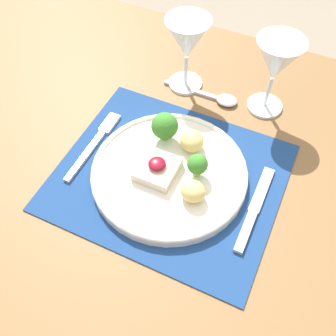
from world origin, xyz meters
The scene contains 9 objects.
ground_plane centered at (0.00, 0.00, 0.00)m, with size 8.00×8.00×0.00m, color gray.
dining_table centered at (0.00, 0.00, 0.65)m, with size 1.60×0.97×0.73m.
placemat centered at (0.00, 0.00, 0.73)m, with size 0.41×0.35×0.00m, color navy.
dinner_plate centered at (0.00, 0.01, 0.75)m, with size 0.29×0.29×0.08m.
fork centered at (-0.17, 0.01, 0.73)m, with size 0.02×0.19×0.01m.
knife centered at (0.17, -0.01, 0.73)m, with size 0.02×0.19×0.01m.
spoon centered at (0.01, 0.23, 0.73)m, with size 0.17×0.04×0.01m.
wine_glass_near centered at (0.11, 0.26, 0.85)m, with size 0.09×0.09×0.17m.
wine_glass_far centered at (-0.08, 0.25, 0.84)m, with size 0.09×0.09×0.16m.
Camera 1 is at (0.18, -0.39, 1.34)m, focal length 42.00 mm.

